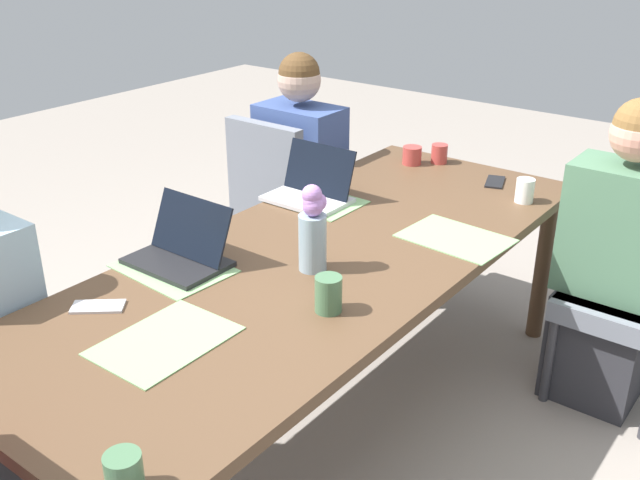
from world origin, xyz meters
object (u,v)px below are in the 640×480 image
flower_vase (313,226)px  phone_black (495,182)px  chair_far_left_far (634,277)px  laptop_near_right_near (311,190)px  laptop_near_left_mid (182,251)px  person_near_right_near (301,192)px  coffee_mug_far_left (124,473)px  chair_near_right_near (281,199)px  person_far_left_far (613,273)px  coffee_mug_centre_left (328,294)px  coffee_mug_near_right (525,191)px  phone_silver (98,307)px  dining_table (320,271)px  coffee_mug_near_left (412,155)px  coffee_mug_centre_right (439,154)px

flower_vase → phone_black: (-1.11, 0.12, -0.14)m
chair_far_left_far → laptop_near_right_near: 1.29m
phone_black → chair_far_left_far: bearing=65.0°
laptop_near_left_mid → chair_far_left_far: bearing=138.6°
person_near_right_near → flower_vase: person_near_right_near is taller
coffee_mug_far_left → flower_vase: bearing=-163.1°
coffee_mug_far_left → chair_near_right_near: bearing=-147.9°
person_far_left_far → coffee_mug_centre_left: 1.27m
coffee_mug_near_right → phone_silver: bearing=-22.7°
chair_near_right_near → phone_black: bearing=104.8°
chair_far_left_far → coffee_mug_near_right: bearing=-81.6°
dining_table → flower_vase: size_ratio=8.30×
dining_table → laptop_near_left_mid: size_ratio=7.45×
person_far_left_far → laptop_near_right_near: size_ratio=3.73×
coffee_mug_centre_left → coffee_mug_near_left: bearing=-159.2°
person_far_left_far → laptop_near_right_near: 1.20m
flower_vase → coffee_mug_near_right: flower_vase is taller
coffee_mug_near_right → coffee_mug_far_left: 1.97m
coffee_mug_near_right → coffee_mug_centre_right: bearing=-114.3°
dining_table → coffee_mug_centre_left: 0.40m
coffee_mug_far_left → phone_silver: 0.77m
chair_near_right_near → laptop_near_right_near: bearing=51.8°
coffee_mug_far_left → phone_black: coffee_mug_far_left is taller
coffee_mug_near_left → coffee_mug_centre_left: (1.29, 0.49, 0.01)m
person_far_left_far → phone_black: size_ratio=7.97×
coffee_mug_centre_right → coffee_mug_far_left: size_ratio=0.98×
chair_near_right_near → coffee_mug_near_left: chair_near_right_near is taller
chair_far_left_far → chair_near_right_near: (0.19, -1.60, 0.00)m
coffee_mug_near_right → chair_far_left_far: bearing=98.4°
dining_table → coffee_mug_centre_right: bearing=-172.2°
laptop_near_left_mid → coffee_mug_centre_left: 0.57m
person_far_left_far → phone_silver: size_ratio=7.97×
coffee_mug_far_left → phone_black: bearing=-175.0°
laptop_near_right_near → coffee_mug_centre_left: laptop_near_right_near is taller
person_far_left_far → laptop_near_left_mid: 1.60m
person_near_right_near → laptop_near_right_near: 0.66m
chair_near_right_near → coffee_mug_near_left: bearing=114.8°
chair_near_right_near → coffee_mug_centre_right: bearing=118.1°
coffee_mug_centre_right → person_far_left_far: bearing=75.1°
flower_vase → phone_silver: bearing=-30.7°
phone_black → coffee_mug_near_right: bearing=35.1°
laptop_near_right_near → coffee_mug_near_left: 0.64m
coffee_mug_centre_right → laptop_near_right_near: bearing=-13.7°
flower_vase → laptop_near_left_mid: flower_vase is taller
person_far_left_far → person_near_right_near: same height
chair_far_left_far → coffee_mug_near_left: chair_far_left_far is taller
flower_vase → laptop_near_right_near: (-0.47, -0.38, -0.10)m
dining_table → coffee_mug_near_left: 1.04m
coffee_mug_near_right → laptop_near_right_near: bearing=-53.8°
coffee_mug_near_right → phone_black: 0.23m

